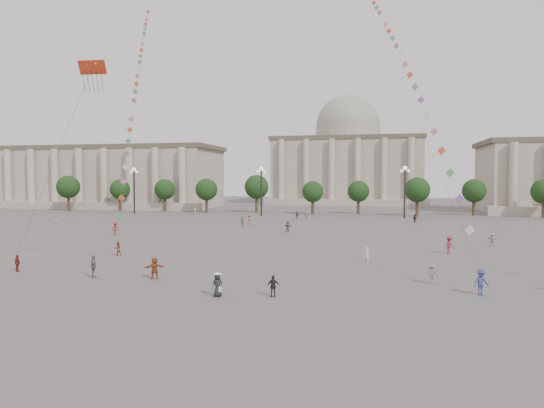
# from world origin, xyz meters

# --- Properties ---
(ground) EXTENTS (360.00, 360.00, 0.00)m
(ground) POSITION_xyz_m (0.00, 0.00, 0.00)
(ground) COLOR #53504E
(ground) RESTS_ON ground
(hall_west) EXTENTS (84.00, 26.22, 17.20)m
(hall_west) POSITION_xyz_m (-75.00, 93.89, 8.43)
(hall_west) COLOR #ADA191
(hall_west) RESTS_ON ground
(hall_central) EXTENTS (48.30, 34.30, 35.50)m
(hall_central) POSITION_xyz_m (0.00, 129.22, 14.23)
(hall_central) COLOR #ADA191
(hall_central) RESTS_ON ground
(tree_row) EXTENTS (137.12, 5.12, 8.00)m
(tree_row) POSITION_xyz_m (0.00, 78.00, 5.39)
(tree_row) COLOR #3A2C1D
(tree_row) RESTS_ON ground
(lamp_post_far_west) EXTENTS (2.00, 0.90, 10.65)m
(lamp_post_far_west) POSITION_xyz_m (-45.00, 70.00, 7.35)
(lamp_post_far_west) COLOR #262628
(lamp_post_far_west) RESTS_ON ground
(lamp_post_mid_west) EXTENTS (2.00, 0.90, 10.65)m
(lamp_post_mid_west) POSITION_xyz_m (-15.00, 70.00, 7.35)
(lamp_post_mid_west) COLOR #262628
(lamp_post_mid_west) RESTS_ON ground
(lamp_post_mid_east) EXTENTS (2.00, 0.90, 10.65)m
(lamp_post_mid_east) POSITION_xyz_m (15.00, 70.00, 7.35)
(lamp_post_mid_east) COLOR #262628
(lamp_post_mid_east) RESTS_ON ground
(person_crowd_0) EXTENTS (1.03, 0.75, 1.62)m
(person_crowd_0) POSITION_xyz_m (-5.97, 62.67, 0.81)
(person_crowd_0) COLOR navy
(person_crowd_0) RESTS_ON ground
(person_crowd_1) EXTENTS (0.81, 0.89, 1.50)m
(person_crowd_1) POSITION_xyz_m (-45.05, 42.13, 0.75)
(person_crowd_1) COLOR silver
(person_crowd_1) RESTS_ON ground
(person_crowd_2) EXTENTS (1.06, 1.39, 1.91)m
(person_crowd_2) POSITION_xyz_m (-26.98, 30.54, 0.95)
(person_crowd_2) COLOR maroon
(person_crowd_2) RESTS_ON ground
(person_crowd_4) EXTENTS (1.33, 1.33, 1.54)m
(person_crowd_4) POSITION_xyz_m (-4.27, 63.69, 0.77)
(person_crowd_4) COLOR #B1B1AD
(person_crowd_4) RESTS_ON ground
(person_crowd_6) EXTENTS (1.08, 0.75, 1.52)m
(person_crowd_6) POSITION_xyz_m (13.54, 6.62, 0.76)
(person_crowd_6) COLOR slate
(person_crowd_6) RESTS_ON ground
(person_crowd_7) EXTENTS (1.42, 1.32, 1.59)m
(person_crowd_7) POSITION_xyz_m (22.96, 29.85, 0.79)
(person_crowd_7) COLOR silver
(person_crowd_7) RESTS_ON ground
(person_crowd_8) EXTENTS (1.25, 1.40, 1.88)m
(person_crowd_8) POSITION_xyz_m (17.08, 22.77, 0.94)
(person_crowd_8) COLOR maroon
(person_crowd_8) RESTS_ON ground
(person_crowd_9) EXTENTS (1.25, 1.33, 1.50)m
(person_crowd_9) POSITION_xyz_m (16.30, 60.04, 0.75)
(person_crowd_9) COLOR black
(person_crowd_9) RESTS_ON ground
(person_crowd_10) EXTENTS (0.54, 0.70, 1.71)m
(person_crowd_10) POSITION_xyz_m (-29.42, 68.00, 0.85)
(person_crowd_10) COLOR silver
(person_crowd_10) RESTS_ON ground
(person_crowd_12) EXTENTS (1.57, 1.38, 1.72)m
(person_crowd_12) POSITION_xyz_m (-3.66, 39.73, 0.86)
(person_crowd_12) COLOR slate
(person_crowd_12) RESTS_ON ground
(person_crowd_13) EXTENTS (0.71, 0.70, 1.65)m
(person_crowd_13) POSITION_xyz_m (8.51, 14.18, 0.83)
(person_crowd_13) COLOR silver
(person_crowd_13) RESTS_ON ground
(person_crowd_16) EXTENTS (1.09, 0.56, 1.79)m
(person_crowd_16) POSITION_xyz_m (-12.59, 46.17, 0.89)
(person_crowd_16) COLOR slate
(person_crowd_16) RESTS_ON ground
(person_crowd_17) EXTENTS (0.76, 1.17, 1.72)m
(person_crowd_17) POSITION_xyz_m (-12.54, 50.59, 0.86)
(person_crowd_17) COLOR #9B3D2A
(person_crowd_17) RESTS_ON ground
(tourist_0) EXTENTS (0.94, 0.70, 1.48)m
(tourist_0) POSITION_xyz_m (-21.02, 4.12, 0.74)
(tourist_0) COLOR maroon
(tourist_0) RESTS_ON ground
(tourist_2) EXTENTS (1.65, 1.30, 1.75)m
(tourist_2) POSITION_xyz_m (-8.04, 3.79, 0.87)
(tourist_2) COLOR brown
(tourist_2) RESTS_ON ground
(tourist_3) EXTENTS (1.06, 1.12, 1.86)m
(tourist_3) POSITION_xyz_m (-13.06, 3.12, 0.93)
(tourist_3) COLOR slate
(tourist_3) RESTS_ON ground
(tourist_4) EXTENTS (0.92, 0.49, 1.49)m
(tourist_4) POSITION_xyz_m (2.53, -0.02, 0.74)
(tourist_4) COLOR black
(tourist_4) RESTS_ON ground
(kite_flyer_0) EXTENTS (0.91, 0.89, 1.48)m
(kite_flyer_0) POSITION_xyz_m (-17.09, 13.93, 0.74)
(kite_flyer_0) COLOR #9C3A2A
(kite_flyer_0) RESTS_ON ground
(kite_flyer_1) EXTENTS (1.36, 1.17, 1.82)m
(kite_flyer_1) POSITION_xyz_m (16.47, 3.49, 0.91)
(kite_flyer_1) COLOR navy
(kite_flyer_1) RESTS_ON ground
(hat_person) EXTENTS (0.94, 0.90, 1.69)m
(hat_person) POSITION_xyz_m (-1.21, -0.74, 0.86)
(hat_person) COLOR black
(hat_person) RESTS_ON ground
(dragon_kite) EXTENTS (5.38, 1.11, 17.44)m
(dragon_kite) POSITION_xyz_m (-12.60, 2.66, 15.93)
(dragon_kite) COLOR #B42C13
(dragon_kite) RESTS_ON ground
(kite_train_west) EXTENTS (15.74, 37.95, 56.63)m
(kite_train_west) POSITION_xyz_m (-25.19, 34.29, 22.47)
(kite_train_west) COLOR #3F3F3F
(kite_train_west) RESTS_ON ground
(kite_train_mid) EXTENTS (11.85, 60.93, 79.36)m
(kite_train_mid) POSITION_xyz_m (10.53, 35.98, 27.49)
(kite_train_mid) COLOR #3F3F3F
(kite_train_mid) RESTS_ON ground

